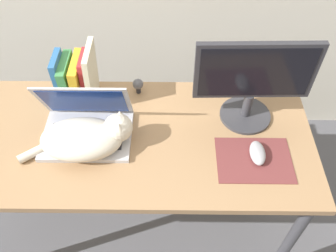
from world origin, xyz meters
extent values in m
cube|color=#93704C|center=(0.00, 0.31, 0.74)|extent=(1.41, 0.62, 0.03)
cylinder|color=#38383D|center=(0.66, 0.05, 0.36)|extent=(0.04, 0.04, 0.73)
cylinder|color=#38383D|center=(-0.66, 0.57, 0.36)|extent=(0.04, 0.04, 0.73)
cylinder|color=#38383D|center=(0.66, 0.57, 0.36)|extent=(0.04, 0.04, 0.73)
cube|color=#B7B7BC|center=(-0.16, 0.30, 0.76)|extent=(0.34, 0.24, 0.02)
cube|color=#28282D|center=(-0.16, 0.29, 0.77)|extent=(0.28, 0.13, 0.00)
cube|color=#B7B7BC|center=(-0.16, 0.37, 0.88)|extent=(0.34, 0.11, 0.22)
cube|color=navy|center=(-0.16, 0.37, 0.88)|extent=(0.30, 0.09, 0.19)
ellipsoid|color=beige|center=(-0.16, 0.25, 0.81)|extent=(0.30, 0.20, 0.12)
sphere|color=beige|center=(-0.03, 0.28, 0.84)|extent=(0.11, 0.11, 0.11)
cone|color=beige|center=(-0.02, 0.31, 0.88)|extent=(0.04, 0.04, 0.03)
cone|color=beige|center=(-0.02, 0.25, 0.88)|extent=(0.04, 0.04, 0.03)
cylinder|color=beige|center=(-0.33, 0.22, 0.77)|extent=(0.13, 0.11, 0.03)
cylinder|color=#333338|center=(0.46, 0.42, 0.76)|extent=(0.20, 0.20, 0.01)
cylinder|color=#333338|center=(0.46, 0.42, 0.82)|extent=(0.04, 0.04, 0.10)
cube|color=#28282D|center=(0.46, 0.42, 0.99)|extent=(0.44, 0.03, 0.24)
cube|color=black|center=(0.46, 0.41, 0.99)|extent=(0.40, 0.01, 0.21)
cube|color=brown|center=(0.46, 0.20, 0.76)|extent=(0.27, 0.20, 0.00)
ellipsoid|color=#99999E|center=(0.48, 0.22, 0.78)|extent=(0.06, 0.11, 0.04)
cube|color=#285B93|center=(-0.28, 0.51, 0.86)|extent=(0.02, 0.12, 0.22)
cube|color=#387A42|center=(-0.25, 0.51, 0.85)|extent=(0.04, 0.16, 0.19)
cube|color=gold|center=(-0.21, 0.51, 0.85)|extent=(0.04, 0.17, 0.20)
cube|color=maroon|center=(-0.18, 0.51, 0.86)|extent=(0.02, 0.12, 0.22)
cube|color=beige|center=(-0.16, 0.51, 0.88)|extent=(0.03, 0.16, 0.25)
cylinder|color=#232328|center=(0.02, 0.55, 0.77)|extent=(0.02, 0.02, 0.02)
sphere|color=#4C4C51|center=(0.02, 0.55, 0.80)|extent=(0.04, 0.04, 0.04)
camera|label=1|loc=(0.16, -0.54, 1.82)|focal=38.00mm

